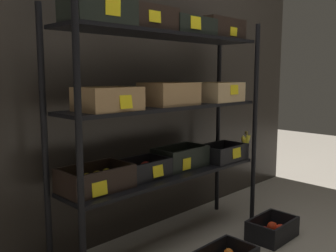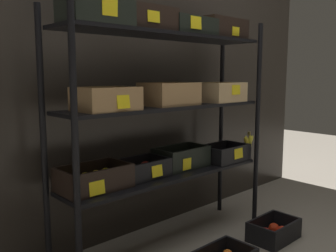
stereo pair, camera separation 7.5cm
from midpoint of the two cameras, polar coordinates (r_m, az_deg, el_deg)
The scene contains 4 objects.
ground_plane at distance 2.44m, azimuth -0.92°, elevation -17.93°, with size 10.00×10.00×0.00m, color gray.
storefront_wall at distance 2.47m, azimuth -6.91°, elevation 8.82°, with size 3.82×0.12×2.21m, color #2D2823.
display_rack at distance 2.21m, azimuth -0.90°, elevation 3.98°, with size 1.55×0.36×1.44m.
crate_ground_apple_red at distance 2.59m, azimuth 15.05°, elevation -15.40°, with size 0.33×0.22×0.13m.
Camera 1 is at (-1.55, -1.55, 1.07)m, focal length 39.24 mm.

